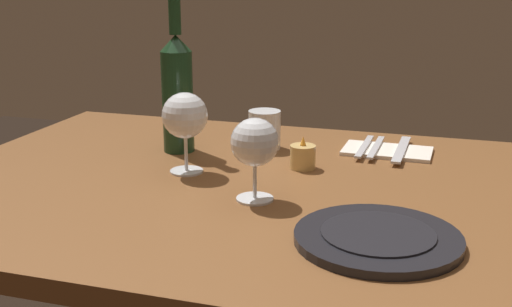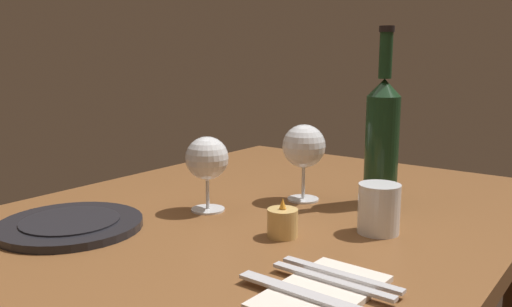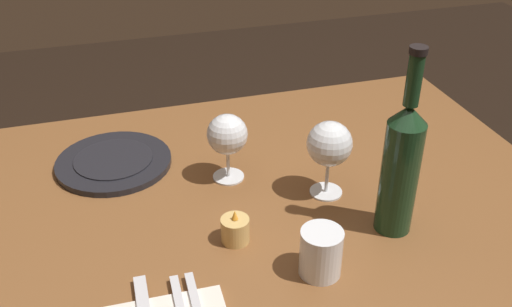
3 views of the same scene
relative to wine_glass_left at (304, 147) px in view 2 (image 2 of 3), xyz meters
The scene contains 11 objects.
dining_table 0.26m from the wine_glass_left, ahead, with size 1.30×0.90×0.74m.
wine_glass_left is the anchor object (origin of this frame).
wine_glass_right 0.21m from the wine_glass_left, 32.00° to the right, with size 0.08×0.08×0.15m.
wine_bottle 0.16m from the wine_glass_left, 118.90° to the left, with size 0.07×0.07×0.36m.
water_tumbler 0.25m from the wine_glass_left, 65.02° to the left, with size 0.07×0.07×0.09m.
votive_candle 0.25m from the wine_glass_left, 23.24° to the left, with size 0.05×0.05×0.07m.
dinner_plate 0.48m from the wine_glass_left, 29.55° to the right, with size 0.25×0.25×0.02m.
folded_napkin 0.46m from the wine_glass_left, 34.80° to the left, with size 0.19×0.11×0.01m.
fork_inner 0.44m from the wine_glass_left, 36.72° to the left, with size 0.02×0.18×0.00m.
fork_outer 0.42m from the wine_glass_left, 38.83° to the left, with size 0.02×0.18×0.00m.
table_knife 0.48m from the wine_glass_left, 32.73° to the left, with size 0.03×0.21×0.00m.
Camera 2 is at (0.76, 0.59, 1.04)m, focal length 37.11 mm.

